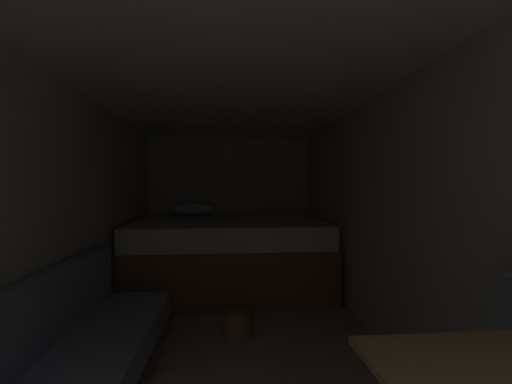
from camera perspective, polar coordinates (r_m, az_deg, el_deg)
ground_plane at (r=2.68m, az=-4.30°, el=-27.57°), size 7.38×7.38×0.00m
wall_back at (r=5.08m, az=-4.72°, el=-1.99°), size 2.53×0.05×2.04m
wall_left at (r=2.66m, az=-32.22°, el=-4.76°), size 0.05×5.38×2.04m
wall_right at (r=2.69m, az=23.25°, el=-4.64°), size 0.05×5.38×2.04m
ceiling_slab at (r=2.48m, az=-4.36°, el=19.44°), size 2.53×5.38×0.05m
bed at (r=4.23m, az=-4.70°, el=-10.64°), size 2.31×1.71×1.05m
wicker_basket at (r=3.02m, az=-3.34°, el=-21.79°), size 0.25×0.25×0.22m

